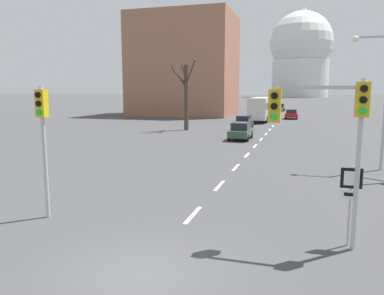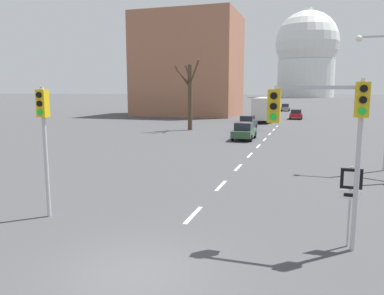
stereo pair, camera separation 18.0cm
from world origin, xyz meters
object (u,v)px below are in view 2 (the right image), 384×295
(street_lamp_right, at_px, (383,88))
(sedan_far_left, at_px, (248,123))
(sedan_near_left, at_px, (272,111))
(sedan_far_right, at_px, (296,114))
(sedan_near_right, at_px, (244,131))
(route_sign_post, at_px, (351,193))
(city_bus, at_px, (265,107))
(traffic_signal_near_right, at_px, (329,121))
(traffic_signal_near_left, at_px, (44,127))
(sedan_mid_centre, at_px, (286,107))

(street_lamp_right, bearing_deg, sedan_far_left, 119.38)
(sedan_near_left, xyz_separation_m, sedan_far_left, (0.11, -29.15, 0.10))
(sedan_far_right, bearing_deg, sedan_far_left, -102.73)
(sedan_near_right, height_order, sedan_far_left, sedan_far_left)
(route_sign_post, height_order, city_bus, city_bus)
(sedan_far_right, xyz_separation_m, city_bus, (-4.27, -5.85, 1.27))
(traffic_signal_near_right, distance_m, route_sign_post, 2.22)
(traffic_signal_near_right, bearing_deg, sedan_near_left, 96.92)
(traffic_signal_near_left, relative_size, street_lamp_right, 0.62)
(route_sign_post, relative_size, sedan_far_left, 0.55)
(sedan_near_left, distance_m, sedan_mid_centre, 14.38)
(sedan_far_left, distance_m, city_bus, 14.27)
(sedan_far_left, height_order, sedan_far_right, sedan_far_left)
(route_sign_post, relative_size, sedan_mid_centre, 0.54)
(sedan_near_right, bearing_deg, sedan_mid_centre, 89.42)
(route_sign_post, bearing_deg, street_lamp_right, 77.83)
(traffic_signal_near_left, bearing_deg, sedan_near_left, 87.95)
(street_lamp_right, distance_m, sedan_mid_centre, 62.83)
(street_lamp_right, height_order, sedan_far_right, street_lamp_right)
(street_lamp_right, relative_size, sedan_mid_centre, 1.70)
(route_sign_post, relative_size, sedan_near_right, 0.58)
(traffic_signal_near_left, distance_m, route_sign_post, 10.29)
(traffic_signal_near_right, distance_m, sedan_mid_centre, 74.56)
(traffic_signal_near_left, height_order, sedan_far_left, traffic_signal_near_left)
(route_sign_post, height_order, sedan_near_left, route_sign_post)
(traffic_signal_near_right, distance_m, sedan_near_right, 24.28)
(route_sign_post, xyz_separation_m, street_lamp_right, (2.59, 11.99, 3.07))
(traffic_signal_near_right, relative_size, sedan_near_right, 1.18)
(route_sign_post, relative_size, sedan_far_right, 0.59)
(sedan_far_left, bearing_deg, sedan_mid_centre, 88.14)
(sedan_near_right, bearing_deg, street_lamp_right, -49.07)
(sedan_far_left, xyz_separation_m, sedan_far_right, (4.53, 20.08, -0.11))
(route_sign_post, relative_size, city_bus, 0.22)
(sedan_near_left, bearing_deg, street_lamp_right, -77.51)
(traffic_signal_near_right, relative_size, city_bus, 0.45)
(street_lamp_right, relative_size, sedan_near_right, 1.83)
(traffic_signal_near_right, height_order, sedan_near_right, traffic_signal_near_right)
(sedan_near_left, relative_size, sedan_far_right, 0.94)
(sedan_near_right, bearing_deg, sedan_far_left, 96.75)
(sedan_mid_centre, distance_m, city_bus, 29.28)
(traffic_signal_near_right, bearing_deg, traffic_signal_near_left, -178.96)
(traffic_signal_near_right, relative_size, traffic_signal_near_left, 1.04)
(sedan_far_left, bearing_deg, traffic_signal_near_right, -76.91)
(traffic_signal_near_left, height_order, city_bus, traffic_signal_near_left)
(street_lamp_right, bearing_deg, sedan_mid_centre, 98.31)
(traffic_signal_near_right, xyz_separation_m, traffic_signal_near_left, (-9.43, -0.17, -0.44))
(traffic_signal_near_right, distance_m, sedan_far_right, 51.06)
(traffic_signal_near_right, xyz_separation_m, street_lamp_right, (3.30, 12.23, 0.98))
(street_lamp_right, height_order, sedan_near_left, street_lamp_right)
(street_lamp_right, height_order, sedan_far_left, street_lamp_right)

